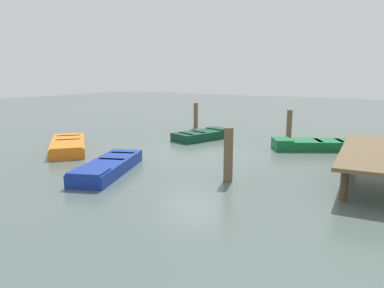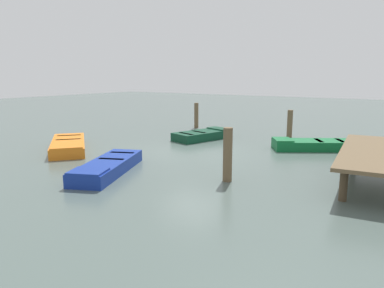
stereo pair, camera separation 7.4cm
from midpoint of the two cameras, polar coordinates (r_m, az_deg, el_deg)
ground_plane at (r=14.78m, az=0.14°, el=-1.33°), size 80.00×80.00×0.00m
dock_segment at (r=11.90m, az=27.19°, el=-1.39°), size 5.70×2.44×0.95m
rowboat_blue at (r=11.97m, az=-12.99°, el=-3.49°), size 3.81×2.46×0.46m
rowboat_dark_green at (r=17.75m, az=1.79°, el=1.44°), size 3.17×2.03×0.46m
rowboat_green at (r=16.13m, az=18.56°, el=-0.09°), size 2.75×3.41×0.46m
rowboat_orange at (r=16.09m, az=-18.85°, el=-0.14°), size 3.56×3.89×0.46m
mooring_piling_mid_right at (r=18.99m, az=15.31°, el=3.13°), size 0.27×0.27×1.38m
mooring_piling_near_right at (r=21.60m, az=0.79°, el=4.55°), size 0.25×0.25×1.49m
mooring_piling_center at (r=10.71m, az=5.85°, el=-1.70°), size 0.28×0.28×1.61m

